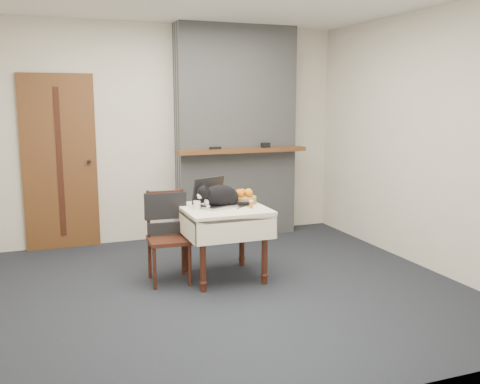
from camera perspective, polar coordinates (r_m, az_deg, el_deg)
The scene contains 12 objects.
ground at distance 4.95m, azimuth -2.86°, elevation -10.40°, with size 4.50×4.50×0.00m, color black.
room_shell at distance 5.08m, azimuth -4.65°, elevation 10.41°, with size 4.52×4.01×2.61m.
door at distance 6.44m, azimuth -18.68°, elevation 3.00°, with size 0.82×0.10×2.00m.
chimney at distance 6.69m, azimuth -0.42°, elevation 6.32°, with size 1.62×0.48×2.60m.
side_table at distance 5.11m, azimuth -1.76°, elevation -2.86°, with size 0.78×0.78×0.70m.
laptop at distance 5.13m, azimuth -2.74°, elevation -0.76°, with size 0.46×0.43×0.27m.
cat at distance 5.07m, azimuth -2.07°, elevation -0.45°, with size 0.52×0.25×0.25m.
cream_jar at distance 4.99m, azimuth -4.62°, elevation -1.41°, with size 0.07×0.07×0.08m, color white.
pill_bottle at distance 5.03m, azimuth 1.20°, elevation -1.29°, with size 0.04×0.04×0.08m.
fruit_basket at distance 5.26m, azimuth 0.43°, elevation -0.61°, with size 0.25×0.25×0.14m.
desk_clutter at distance 5.14m, azimuth 0.08°, elevation -1.45°, with size 0.14×0.02×0.01m, color black.
chair at distance 5.13m, azimuth -7.80°, elevation -3.34°, with size 0.41×0.40×0.86m.
Camera 1 is at (-1.40, -4.42, 1.72)m, focal length 40.00 mm.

